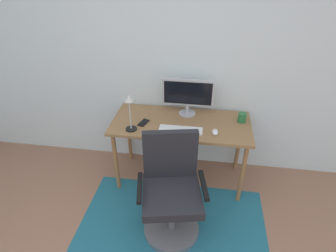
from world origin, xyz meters
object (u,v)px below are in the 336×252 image
object	(u,v)px
keyboard	(181,130)
coffee_cup	(242,118)
monitor	(188,94)
cell_phone	(144,123)
desk	(181,129)
computer_mouse	(215,132)
desk_lamp	(130,107)
office_chair	(171,194)

from	to	relation	value
keyboard	coffee_cup	size ratio (longest dim) A/B	4.50
coffee_cup	monitor	bearing A→B (deg)	172.34
coffee_cup	cell_phone	bearing A→B (deg)	-169.82
desk	keyboard	bearing A→B (deg)	-85.24
desk	computer_mouse	size ratio (longest dim) A/B	13.77
keyboard	desk	bearing A→B (deg)	94.76
monitor	desk_lamp	world-z (taller)	monitor
coffee_cup	desk_lamp	world-z (taller)	desk_lamp
computer_mouse	office_chair	size ratio (longest dim) A/B	0.11
desk	office_chair	world-z (taller)	office_chair
monitor	computer_mouse	distance (m)	0.51
office_chair	computer_mouse	bearing A→B (deg)	44.72
monitor	computer_mouse	xyz separation A→B (m)	(0.30, -0.34, -0.22)
office_chair	coffee_cup	bearing A→B (deg)	40.33
keyboard	coffee_cup	bearing A→B (deg)	23.78
desk	coffee_cup	world-z (taller)	coffee_cup
cell_phone	office_chair	bearing A→B (deg)	-41.37
cell_phone	keyboard	bearing A→B (deg)	4.85
desk	cell_phone	distance (m)	0.40
desk	office_chair	size ratio (longest dim) A/B	1.46
desk	cell_phone	size ratio (longest dim) A/B	10.23
computer_mouse	coffee_cup	bearing A→B (deg)	44.56
desk	coffee_cup	bearing A→B (deg)	9.72
monitor	coffee_cup	bearing A→B (deg)	-7.66
desk	desk_lamp	bearing A→B (deg)	-156.04
monitor	cell_phone	bearing A→B (deg)	-148.91
coffee_cup	office_chair	bearing A→B (deg)	-128.08
computer_mouse	desk	bearing A→B (deg)	155.22
desk	keyboard	world-z (taller)	keyboard
desk_lamp	office_chair	xyz separation A→B (m)	(0.47, -0.48, -0.59)
monitor	keyboard	bearing A→B (deg)	-95.40
monitor	office_chair	xyz separation A→B (m)	(-0.05, -0.88, -0.57)
coffee_cup	office_chair	size ratio (longest dim) A/B	0.10
keyboard	office_chair	size ratio (longest dim) A/B	0.44
coffee_cup	desk_lamp	bearing A→B (deg)	-163.85
coffee_cup	desk	bearing A→B (deg)	-170.28
keyboard	computer_mouse	world-z (taller)	computer_mouse
coffee_cup	cell_phone	world-z (taller)	coffee_cup
monitor	keyboard	xyz separation A→B (m)	(-0.03, -0.35, -0.23)
coffee_cup	cell_phone	xyz separation A→B (m)	(-1.00, -0.18, -0.04)
desk	cell_phone	xyz separation A→B (m)	(-0.38, -0.07, 0.08)
computer_mouse	cell_phone	bearing A→B (deg)	173.14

